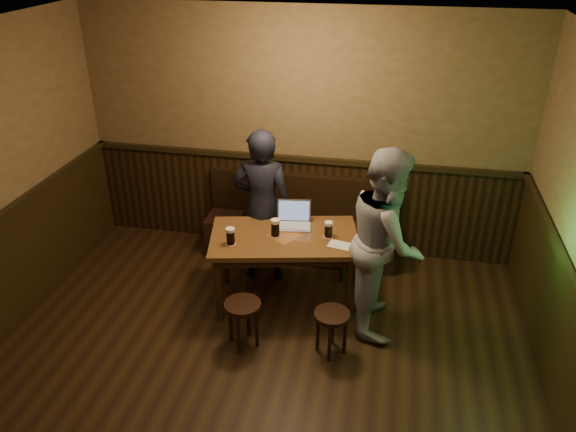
% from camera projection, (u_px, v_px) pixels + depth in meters
% --- Properties ---
extents(room, '(5.04, 6.04, 2.84)m').
position_uv_depth(room, '(232.00, 290.00, 3.98)').
color(room, black).
rests_on(room, ground).
extents(bench, '(2.20, 0.50, 0.95)m').
position_uv_depth(bench, '(301.00, 231.00, 6.58)').
color(bench, black).
rests_on(bench, ground).
extents(pub_table, '(1.59, 1.11, 0.78)m').
position_uv_depth(pub_table, '(284.00, 245.00, 5.59)').
color(pub_table, '#533617').
rests_on(pub_table, ground).
extents(stool_left, '(0.37, 0.37, 0.46)m').
position_uv_depth(stool_left, '(243.00, 312.00, 5.12)').
color(stool_left, black).
rests_on(stool_left, ground).
extents(stool_right, '(0.33, 0.33, 0.44)m').
position_uv_depth(stool_right, '(332.00, 321.00, 5.02)').
color(stool_right, black).
rests_on(stool_right, ground).
extents(pint_left, '(0.11, 0.11, 0.17)m').
position_uv_depth(pint_left, '(230.00, 236.00, 5.35)').
color(pint_left, '#A13013').
rests_on(pint_left, pub_table).
extents(pint_mid, '(0.12, 0.12, 0.18)m').
position_uv_depth(pint_mid, '(275.00, 228.00, 5.50)').
color(pint_mid, '#A13013').
rests_on(pint_mid, pub_table).
extents(pint_right, '(0.11, 0.11, 0.17)m').
position_uv_depth(pint_right, '(328.00, 229.00, 5.48)').
color(pint_right, '#A13013').
rests_on(pint_right, pub_table).
extents(laptop, '(0.38, 0.32, 0.24)m').
position_uv_depth(laptop, '(294.00, 219.00, 5.71)').
color(laptop, silver).
rests_on(laptop, pub_table).
extents(menu, '(0.25, 0.19, 0.00)m').
position_uv_depth(menu, '(340.00, 245.00, 5.37)').
color(menu, silver).
rests_on(menu, pub_table).
extents(person_suit, '(0.65, 0.44, 1.72)m').
position_uv_depth(person_suit, '(262.00, 206.00, 5.92)').
color(person_suit, black).
rests_on(person_suit, ground).
extents(person_grey, '(0.74, 0.92, 1.81)m').
position_uv_depth(person_grey, '(387.00, 241.00, 5.19)').
color(person_grey, '#95969B').
rests_on(person_grey, ground).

